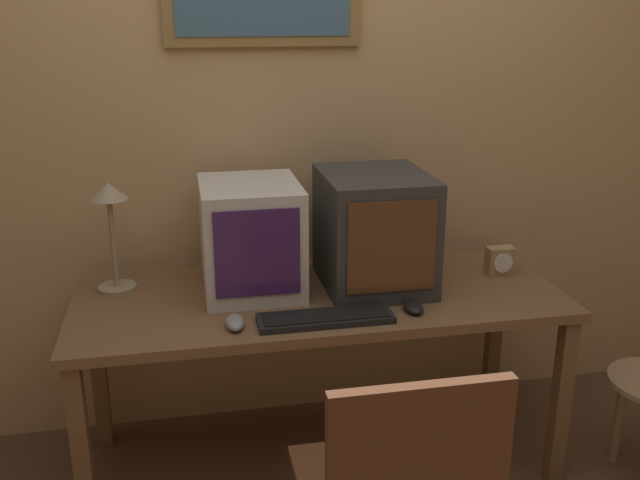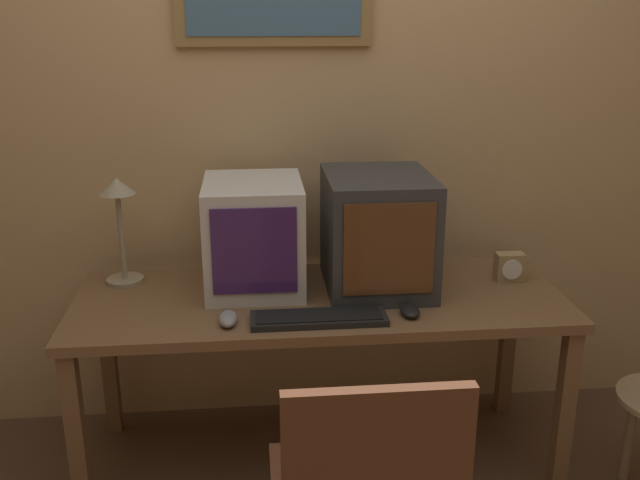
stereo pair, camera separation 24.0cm
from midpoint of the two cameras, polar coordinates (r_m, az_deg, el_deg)
wall_back at (r=2.87m, az=1.52°, el=10.23°), size 8.00×0.08×2.60m
desk at (r=2.63m, az=2.62°, el=-6.02°), size 1.77×0.68×0.70m
monitor_left at (r=2.62m, az=-2.72°, el=0.37°), size 0.36×0.42×0.40m
monitor_right at (r=2.64m, az=7.23°, el=0.62°), size 0.38×0.46×0.43m
keyboard_main at (r=2.39m, az=2.79°, el=-6.31°), size 0.46×0.13×0.03m
mouse_near_keyboard at (r=2.47m, az=9.99°, el=-5.66°), size 0.07×0.11×0.03m
mouse_far_corner at (r=2.37m, az=-4.50°, el=-6.36°), size 0.06×0.11×0.04m
desk_clock at (r=2.85m, az=17.27°, el=-2.12°), size 0.11×0.06×0.11m
desk_lamp at (r=2.70m, az=-13.38°, el=2.31°), size 0.14×0.14×0.41m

